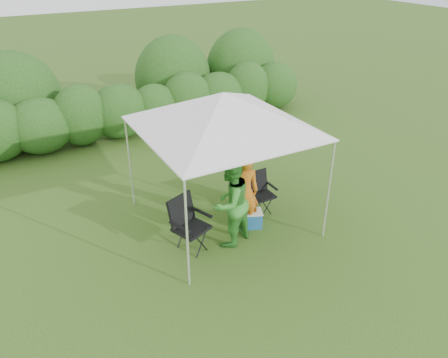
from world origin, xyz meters
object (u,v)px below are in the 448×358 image
cooler (251,219)px  woman (230,202)px  canopy (223,111)px  chair_left (187,221)px  man (244,192)px  chair_right (260,189)px

cooler → woman: bearing=-137.0°
cooler → canopy: bearing=149.1°
canopy → chair_left: 2.20m
cooler → man: bearing=178.4°
woman → man: bearing=-168.8°
man → woman: bearing=52.7°
canopy → woman: 1.74m
chair_right → cooler: chair_right is taller
man → woman: 0.60m
man → chair_left: bearing=23.1°
man → chair_right: bearing=-128.4°
canopy → man: canopy is taller
chair_right → cooler: bearing=-137.0°
chair_right → cooler: size_ratio=1.72×
chair_left → chair_right: bearing=-7.6°
canopy → man: 1.70m
canopy → chair_left: bearing=-154.2°
chair_left → man: bearing=-18.3°
canopy → woman: bearing=-109.3°
woman → cooler: (0.65, 0.25, -0.73)m
chair_right → cooler: (-0.51, -0.48, -0.33)m
chair_left → woman: 0.89m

